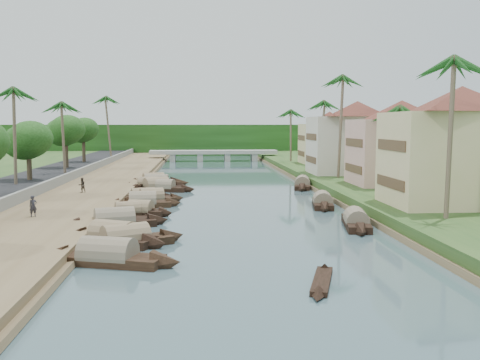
{
  "coord_description": "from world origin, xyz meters",
  "views": [
    {
      "loc": [
        -3.4,
        -46.25,
        8.2
      ],
      "look_at": [
        1.2,
        12.52,
        2.0
      ],
      "focal_mm": 40.0,
      "sensor_mm": 36.0,
      "label": 1
    }
  ],
  "objects": [
    {
      "name": "sampan_9",
      "position": [
        -7.83,
        19.15,
        0.41
      ],
      "size": [
        8.69,
        4.01,
        2.17
      ],
      "rotation": [
        0.0,
        0.0,
        -0.29
      ],
      "color": "black",
      "rests_on": "ground"
    },
    {
      "name": "tree_3",
      "position": [
        -24.0,
        20.56,
        6.12
      ],
      "size": [
        5.23,
        5.23,
        6.94
      ],
      "color": "#4C3C2B",
      "rests_on": "ground"
    },
    {
      "name": "sampan_16",
      "position": [
        9.98,
        21.3,
        0.42
      ],
      "size": [
        3.63,
        9.54,
        2.28
      ],
      "rotation": [
        0.0,
        0.0,
        1.36
      ],
      "color": "black",
      "rests_on": "ground"
    },
    {
      "name": "treeline",
      "position": [
        0.0,
        100.0,
        4.0
      ],
      "size": [
        120.0,
        14.0,
        8.0
      ],
      "color": "#17380F",
      "rests_on": "ground"
    },
    {
      "name": "person_far",
      "position": [
        -16.01,
        12.4,
        1.6
      ],
      "size": [
        0.99,
        0.95,
        1.6
      ],
      "primitive_type": "imported",
      "rotation": [
        0.0,
        0.0,
        3.79
      ],
      "color": "#302821",
      "rests_on": "left_bank"
    },
    {
      "name": "tree_6",
      "position": [
        24.0,
        30.97,
        6.89
      ],
      "size": [
        4.34,
        4.34,
        7.6
      ],
      "color": "#4C3C2B",
      "rests_on": "ground"
    },
    {
      "name": "canoe_1",
      "position": [
        -9.46,
        -0.4,
        0.1
      ],
      "size": [
        4.57,
        1.21,
        0.73
      ],
      "rotation": [
        0.0,
        0.0,
        0.11
      ],
      "color": "black",
      "rests_on": "ground"
    },
    {
      "name": "sampan_12",
      "position": [
        -8.98,
        25.47,
        0.41
      ],
      "size": [
        8.98,
        2.16,
        2.13
      ],
      "rotation": [
        0.0,
        0.0,
        -0.06
      ],
      "color": "black",
      "rests_on": "ground"
    },
    {
      "name": "right_bank",
      "position": [
        19.0,
        20.0,
        0.6
      ],
      "size": [
        16.0,
        180.0,
        1.2
      ],
      "primitive_type": "cube",
      "color": "#25451B",
      "rests_on": "ground"
    },
    {
      "name": "sampan_13",
      "position": [
        -9.53,
        27.09,
        0.42
      ],
      "size": [
        8.37,
        4.15,
        2.25
      ],
      "rotation": [
        0.0,
        0.0,
        0.31
      ],
      "color": "black",
      "rests_on": "ground"
    },
    {
      "name": "palm_2",
      "position": [
        15.0,
        22.31,
        13.88
      ],
      "size": [
        3.2,
        3.2,
        14.6
      ],
      "color": "brown",
      "rests_on": "ground"
    },
    {
      "name": "sampan_15",
      "position": [
        8.92,
        5.52,
        0.41
      ],
      "size": [
        3.02,
        8.26,
        2.18
      ],
      "rotation": [
        0.0,
        0.0,
        1.4
      ],
      "color": "black",
      "rests_on": "ground"
    },
    {
      "name": "retaining_wall",
      "position": [
        -20.2,
        20.0,
        1.35
      ],
      "size": [
        0.4,
        180.0,
        1.1
      ],
      "primitive_type": "cube",
      "color": "slate",
      "rests_on": "left_bank"
    },
    {
      "name": "building_near",
      "position": [
        18.99,
        -2.0,
        6.38
      ],
      "size": [
        14.85,
        14.85,
        10.2
      ],
      "color": "beige",
      "rests_on": "right_bank"
    },
    {
      "name": "sampan_3",
      "position": [
        -10.09,
        -3.72,
        0.42
      ],
      "size": [
        9.12,
        4.32,
        2.39
      ],
      "rotation": [
        0.0,
        0.0,
        0.29
      ],
      "color": "black",
      "rests_on": "ground"
    },
    {
      "name": "palm_0",
      "position": [
        15.0,
        -8.32,
        12.55
      ],
      "size": [
        3.2,
        3.2,
        13.21
      ],
      "color": "brown",
      "rests_on": "ground"
    },
    {
      "name": "sampan_6",
      "position": [
        -8.92,
        6.66,
        0.42
      ],
      "size": [
        7.91,
        2.63,
        2.31
      ],
      "rotation": [
        0.0,
        0.0,
        0.11
      ],
      "color": "black",
      "rests_on": "ground"
    },
    {
      "name": "sampan_7",
      "position": [
        -9.3,
        11.06,
        0.41
      ],
      "size": [
        7.29,
        3.43,
        1.95
      ],
      "rotation": [
        0.0,
        0.0,
        0.29
      ],
      "color": "black",
      "rests_on": "ground"
    },
    {
      "name": "palm_3",
      "position": [
        16.0,
        38.17,
        11.41
      ],
      "size": [
        3.2,
        3.2,
        12.01
      ],
      "color": "brown",
      "rests_on": "ground"
    },
    {
      "name": "building_far",
      "position": [
        18.99,
        28.0,
        6.38
      ],
      "size": [
        15.59,
        15.59,
        10.2
      ],
      "color": "beige",
      "rests_on": "right_bank"
    },
    {
      "name": "palm_1",
      "position": [
        16.0,
        4.26,
        9.53
      ],
      "size": [
        3.2,
        3.2,
        10.07
      ],
      "color": "brown",
      "rests_on": "ground"
    },
    {
      "name": "palm_7",
      "position": [
        14.0,
        53.3,
        10.4
      ],
      "size": [
        3.2,
        3.2,
        10.97
      ],
      "color": "brown",
      "rests_on": "ground"
    },
    {
      "name": "canoe_0",
      "position": [
        2.91,
        -19.81,
        0.1
      ],
      "size": [
        2.72,
        6.4,
        0.85
      ],
      "rotation": [
        0.0,
        0.0,
        1.27
      ],
      "color": "black",
      "rests_on": "ground"
    },
    {
      "name": "ground",
      "position": [
        0.0,
        0.0,
        0.0
      ],
      "size": [
        220.0,
        220.0,
        0.0
      ],
      "primitive_type": "plane",
      "color": "#3C555B",
      "rests_on": "ground"
    },
    {
      "name": "palm_5",
      "position": [
        -24.0,
        15.65,
        11.78
      ],
      "size": [
        3.2,
        3.2,
        12.2
      ],
      "color": "brown",
      "rests_on": "ground"
    },
    {
      "name": "sampan_4",
      "position": [
        -9.67,
        1.2,
        0.41
      ],
      "size": [
        6.52,
        3.0,
        1.87
      ],
      "rotation": [
        0.0,
        0.0,
        0.26
      ],
      "color": "black",
      "rests_on": "ground"
    },
    {
      "name": "canoe_2",
      "position": [
        -10.84,
        16.68,
        0.1
      ],
      "size": [
        5.6,
        2.49,
        0.82
      ],
      "rotation": [
        0.0,
        0.0,
        -0.31
      ],
      "color": "black",
      "rests_on": "ground"
    },
    {
      "name": "building_mid",
      "position": [
        19.99,
        14.0,
        6.13
      ],
      "size": [
        14.11,
        14.11,
        9.7
      ],
      "color": "#D4A296",
      "rests_on": "right_bank"
    },
    {
      "name": "palm_6",
      "position": [
        -22.0,
        29.61,
        10.78
      ],
      "size": [
        3.2,
        3.2,
        11.15
      ],
      "color": "brown",
      "rests_on": "ground"
    },
    {
      "name": "tree_5",
      "position": [
        -24.0,
        52.0,
        6.97
      ],
      "size": [
        4.94,
        4.94,
        7.69
      ],
      "color": "#4C3C2B",
      "rests_on": "ground"
    },
    {
      "name": "sampan_10",
      "position": [
        -9.87,
        22.16,
        0.41
      ],
      "size": [
        7.65,
        2.59,
        2.09
      ],
      "rotation": [
        0.0,
        0.0,
        0.14
      ],
      "color": "black",
      "rests_on": "ground"
    },
    {
      "name": "building_distant",
      "position": [
        19.99,
        48.0,
        5.88
      ],
      "size": [
        12.62,
        12.62,
        9.2
      ],
      "color": "beige",
      "rests_on": "right_bank"
    },
    {
      "name": "sampan_8",
      "position": [
        -8.29,
        9.74,
        0.42
      ],
      "size": [
        7.21,
        3.5,
        2.18
      ],
      "rotation": [
        0.0,
        0.0,
        0.27
      ],
      "color": "black",
      "rests_on": "ground"
    },
    {
      "name": "person_near",
      "position": [
        -16.61,
        -2.84,
        1.65
      ],
      "size": [
        0.74,
        0.69,
        1.7
      ],
      "primitive_type": "imported",
      "rotation": [
        0.0,
        0.0,
        0.62
      ],
      "color": "#2A2831",
      "rests_on": "left_bank"
    },
    {
      "name": "tree_4",
      "position": [
        -24.0,
        39.13,
        7.06
      ],
      "size": [
        5.37,
        5.37,
        7.95
      ],
      "color": "#4C3C2B",
      "rests_on": "ground"
    },
    {
      "name": "bridge",
      "position": [
        0.0,
        72.0,
        1.72
      ],
      "size": [
        28.0,
        4.0,
        2.4
      ],
      "color": "gray",
      "rests_on": "ground"
    },
    {
      "name": "sampan_0",
      "position": [
        -8.73,
        -15.09,
        0.42
      ],
      "size": [
        9.35,
        4.5,
        2.4
      ],
      "rotation": [
        0.0,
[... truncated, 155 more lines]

